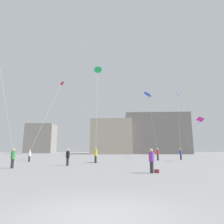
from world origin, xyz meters
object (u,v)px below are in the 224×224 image
object	(u,v)px
person_in_black	(68,156)
handbag_beside_flyer	(157,171)
person_in_green	(13,157)
person_in_red	(158,154)
person_in_blue	(181,154)
kite_violet_diamond	(178,94)
kite_magenta_delta	(200,120)
building_centre_hall	(112,137)
kite_emerald_diamond	(98,70)
kite_cobalt_diamond	(148,94)
person_in_white	(29,155)
person_in_purple	(151,160)
person_in_yellow	(96,155)
kite_crimson_diamond	(61,84)
building_right_hall	(155,134)
building_left_hall	(41,139)

from	to	relation	value
person_in_black	handbag_beside_flyer	xyz separation A→B (m)	(7.57, -6.04, -0.78)
person_in_black	person_in_green	bearing A→B (deg)	174.40
person_in_red	person_in_blue	bearing A→B (deg)	-173.42
person_in_blue	handbag_beside_flyer	xyz separation A→B (m)	(-7.64, -18.23, -0.83)
kite_violet_diamond	kite_magenta_delta	bearing A→B (deg)	-98.21
building_centre_hall	kite_magenta_delta	bearing A→B (deg)	-75.82
kite_magenta_delta	person_in_black	bearing A→B (deg)	-156.33
kite_emerald_diamond	handbag_beside_flyer	world-z (taller)	kite_emerald_diamond
kite_cobalt_diamond	kite_violet_diamond	bearing A→B (deg)	61.08
person_in_white	person_in_blue	world-z (taller)	person_in_blue
handbag_beside_flyer	building_centre_hall	bearing A→B (deg)	93.69
person_in_purple	person_in_yellow	distance (m)	11.49
person_in_black	person_in_red	distance (m)	15.15
kite_crimson_diamond	kite_violet_diamond	bearing A→B (deg)	16.74
person_in_blue	person_in_purple	bearing A→B (deg)	53.00
kite_violet_diamond	building_right_hall	world-z (taller)	building_right_hall
kite_emerald_diamond	building_right_hall	distance (m)	54.83
kite_magenta_delta	building_left_hall	bearing A→B (deg)	124.65
person_in_blue	kite_violet_diamond	world-z (taller)	kite_violet_diamond
person_in_red	person_in_blue	xyz separation A→B (m)	(4.08, 1.93, -0.04)
person_in_white	handbag_beside_flyer	xyz separation A→B (m)	(14.19, -12.38, -0.75)
building_right_hall	person_in_white	bearing A→B (deg)	-116.78
person_in_white	kite_cobalt_diamond	bearing A→B (deg)	-50.19
kite_violet_diamond	building_left_hall	xyz separation A→B (m)	(-51.41, 56.22, -6.59)
person_in_purple	kite_violet_diamond	distance (m)	33.24
person_in_black	person_in_red	xyz separation A→B (m)	(11.14, 10.27, 0.09)
person_in_black	building_left_hall	world-z (taller)	building_left_hall
kite_violet_diamond	person_in_yellow	bearing A→B (deg)	-132.29
person_in_yellow	building_right_hall	xyz separation A→B (m)	(18.97, 57.45, 6.92)
person_in_yellow	building_centre_hall	distance (m)	55.69
kite_magenta_delta	kite_emerald_diamond	bearing A→B (deg)	165.99
kite_crimson_diamond	person_in_black	bearing A→B (deg)	-70.31
person_in_purple	kite_magenta_delta	xyz separation A→B (m)	(9.35, 13.40, 4.70)
person_in_black	kite_violet_diamond	world-z (taller)	kite_violet_diamond
person_in_blue	building_left_hall	bearing A→B (deg)	-67.61
person_in_yellow	building_left_hall	xyz separation A→B (m)	(-35.03, 74.24, 6.15)
person_in_blue	building_right_hall	world-z (taller)	building_right_hall
person_in_black	person_in_red	bearing A→B (deg)	2.47
kite_cobalt_diamond	building_left_hall	xyz separation A→B (m)	(-41.68, 73.85, -1.51)
person_in_green	person_in_red	bearing A→B (deg)	-63.60
kite_cobalt_diamond	building_centre_hall	distance (m)	55.35
person_in_white	kite_crimson_diamond	distance (m)	15.51
building_centre_hall	person_in_purple	bearing A→B (deg)	-86.62
person_in_purple	kite_cobalt_diamond	size ratio (longest dim) A/B	0.21
handbag_beside_flyer	kite_cobalt_diamond	bearing A→B (deg)	82.36
kite_violet_diamond	building_left_hall	distance (m)	76.47
person_in_blue	handbag_beside_flyer	size ratio (longest dim) A/B	5.39
person_in_yellow	kite_emerald_diamond	size ratio (longest dim) A/B	0.13
person_in_red	building_left_hall	bearing A→B (deg)	-76.05
person_in_purple	kite_magenta_delta	world-z (taller)	kite_magenta_delta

